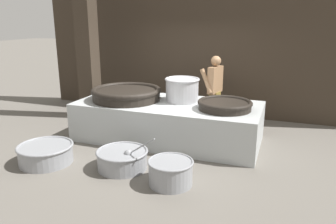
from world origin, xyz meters
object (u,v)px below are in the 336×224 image
object	(u,v)px
stock_pot	(182,89)
cook	(214,89)
giant_wok_near	(126,93)
prep_bowl_vegetables	(122,158)
prep_bowl_extra	(171,171)
prep_bowl_meat	(46,153)
giant_wok_far	(225,105)

from	to	relation	value
stock_pot	cook	bearing A→B (deg)	63.94
giant_wok_near	prep_bowl_vegetables	world-z (taller)	giant_wok_near
stock_pot	prep_bowl_extra	size ratio (longest dim) A/B	1.02
giant_wok_near	prep_bowl_meat	bearing A→B (deg)	-110.78
giant_wok_far	prep_bowl_extra	bearing A→B (deg)	-105.00
cook	giant_wok_far	bearing A→B (deg)	124.11
prep_bowl_vegetables	cook	bearing A→B (deg)	71.42
prep_bowl_extra	prep_bowl_vegetables	bearing A→B (deg)	165.76
giant_wok_near	cook	bearing A→B (deg)	37.38
giant_wok_near	prep_bowl_vegetables	bearing A→B (deg)	-65.96
giant_wok_far	prep_bowl_meat	xyz separation A→B (m)	(-2.80, -1.77, -0.70)
giant_wok_far	prep_bowl_vegetables	distance (m)	2.19
giant_wok_far	cook	bearing A→B (deg)	110.57
prep_bowl_vegetables	prep_bowl_extra	world-z (taller)	prep_bowl_vegetables
giant_wok_far	prep_bowl_extra	world-z (taller)	giant_wok_far
giant_wok_near	prep_bowl_extra	xyz separation A→B (m)	(1.65, -1.79, -0.72)
prep_bowl_vegetables	giant_wok_near	bearing A→B (deg)	114.04
stock_pot	prep_bowl_vegetables	world-z (taller)	stock_pot
giant_wok_near	stock_pot	size ratio (longest dim) A/B	2.05
prep_bowl_extra	giant_wok_near	bearing A→B (deg)	132.59
giant_wok_far	stock_pot	bearing A→B (deg)	161.59
prep_bowl_meat	prep_bowl_extra	world-z (taller)	prep_bowl_extra
giant_wok_near	prep_bowl_vegetables	distance (m)	1.86
stock_pot	prep_bowl_meat	size ratio (longest dim) A/B	0.75
giant_wok_near	prep_bowl_extra	bearing A→B (deg)	-47.41
giant_wok_near	prep_bowl_extra	distance (m)	2.54
stock_pot	prep_bowl_extra	distance (m)	2.28
stock_pot	cook	size ratio (longest dim) A/B	0.44
cook	prep_bowl_vegetables	world-z (taller)	cook
prep_bowl_vegetables	prep_bowl_extra	xyz separation A→B (m)	(0.96, -0.24, 0.03)
giant_wok_far	stock_pot	xyz separation A→B (m)	(-0.96, 0.32, 0.17)
cook	giant_wok_near	bearing A→B (deg)	50.91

